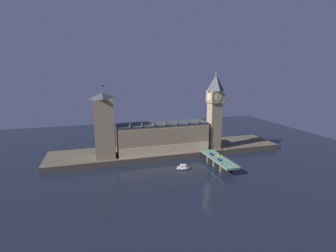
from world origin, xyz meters
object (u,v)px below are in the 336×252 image
object	(u,v)px
victoria_tower	(104,126)
car_southbound_trail	(219,155)
boat_upstream	(183,168)
car_northbound_trail	(219,159)
pedestrian_mid_walk	(225,156)
car_northbound_lead	(211,154)
street_lamp_mid	(226,152)
clock_tower	(215,109)
street_lamp_near	(222,160)

from	to	relation	value
victoria_tower	car_southbound_trail	distance (m)	100.93
boat_upstream	victoria_tower	bearing A→B (deg)	150.62
car_northbound_trail	pedestrian_mid_walk	bearing A→B (deg)	29.48
car_northbound_lead	car_southbound_trail	distance (m)	7.00
car_northbound_lead	street_lamp_mid	xyz separation A→B (m)	(8.42, -8.91, 3.74)
clock_tower	street_lamp_mid	world-z (taller)	clock_tower
car_northbound_lead	car_northbound_trail	distance (m)	13.60
car_southbound_trail	street_lamp_near	world-z (taller)	street_lamp_near
boat_upstream	street_lamp_mid	bearing A→B (deg)	-1.97
clock_tower	car_northbound_lead	bearing A→B (deg)	-120.28
clock_tower	street_lamp_near	xyz separation A→B (m)	(-16.47, -46.56, -31.55)
clock_tower	street_lamp_near	world-z (taller)	clock_tower
car_northbound_lead	boat_upstream	xyz separation A→B (m)	(-28.73, -7.63, -6.05)
car_southbound_trail	street_lamp_mid	size ratio (longest dim) A/B	0.67
victoria_tower	pedestrian_mid_walk	world-z (taller)	victoria_tower
car_southbound_trail	boat_upstream	world-z (taller)	car_southbound_trail
clock_tower	victoria_tower	xyz separation A→B (m)	(-100.97, 2.57, -9.87)
pedestrian_mid_walk	boat_upstream	distance (m)	37.30
clock_tower	pedestrian_mid_walk	bearing A→B (deg)	-99.54
car_northbound_trail	street_lamp_near	xyz separation A→B (m)	(-3.07, -10.03, 3.77)
car_northbound_trail	car_northbound_lead	bearing A→B (deg)	90.00
victoria_tower	pedestrian_mid_walk	size ratio (longest dim) A/B	35.00
pedestrian_mid_walk	street_lamp_near	bearing A→B (deg)	-127.30
victoria_tower	boat_upstream	distance (m)	74.52
victoria_tower	street_lamp_mid	xyz separation A→B (m)	(96.00, -34.41, -21.71)
clock_tower	street_lamp_mid	distance (m)	45.12
car_northbound_trail	street_lamp_near	bearing A→B (deg)	-107.04
pedestrian_mid_walk	car_northbound_lead	bearing A→B (deg)	131.49
car_northbound_trail	boat_upstream	distance (m)	29.96
car_southbound_trail	pedestrian_mid_walk	xyz separation A→B (m)	(2.67, -4.54, 0.24)
pedestrian_mid_walk	street_lamp_mid	bearing A→B (deg)	21.95
clock_tower	street_lamp_near	distance (m)	58.61
pedestrian_mid_walk	street_lamp_mid	distance (m)	3.58
car_northbound_lead	boat_upstream	world-z (taller)	car_northbound_lead
street_lamp_near	car_northbound_trail	bearing A→B (deg)	72.96
street_lamp_mid	boat_upstream	xyz separation A→B (m)	(-37.15, 1.28, -9.79)
boat_upstream	clock_tower	bearing A→B (deg)	35.96
street_lamp_near	car_southbound_trail	bearing A→B (deg)	66.22
pedestrian_mid_walk	boat_upstream	xyz separation A→B (m)	(-36.75, 1.44, -6.23)
car_northbound_trail	street_lamp_near	size ratio (longest dim) A/B	0.63
victoria_tower	clock_tower	bearing A→B (deg)	-1.46
street_lamp_mid	boat_upstream	bearing A→B (deg)	178.03
car_northbound_trail	clock_tower	bearing A→B (deg)	69.87
car_northbound_lead	car_northbound_trail	bearing A→B (deg)	-90.00
car_southbound_trail	boat_upstream	size ratio (longest dim) A/B	0.43
car_southbound_trail	boat_upstream	bearing A→B (deg)	-174.80
street_lamp_near	pedestrian_mid_walk	bearing A→B (deg)	52.70
pedestrian_mid_walk	street_lamp_near	distance (m)	18.65
clock_tower	street_lamp_mid	xyz separation A→B (m)	(-4.98, -31.84, -31.57)
car_northbound_trail	boat_upstream	bearing A→B (deg)	168.25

